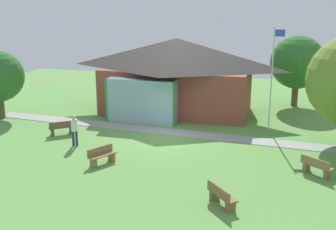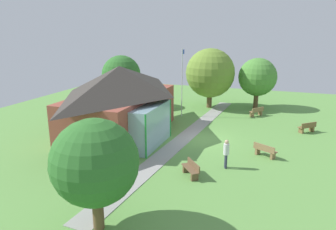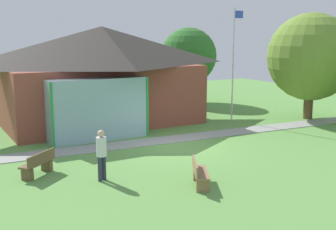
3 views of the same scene
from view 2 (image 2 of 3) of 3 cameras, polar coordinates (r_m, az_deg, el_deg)
The scene contains 13 objects.
ground_plane at distance 23.71m, azimuth 6.13°, elevation -4.32°, with size 44.00×44.00×0.00m, color #609947.
pavilion at distance 24.10m, azimuth -8.34°, elevation 2.72°, with size 11.14×6.85×5.27m.
footpath at distance 24.02m, azimuth 3.15°, elevation -3.96°, with size 25.12×1.30×0.03m, color #999993.
flagpole at distance 29.08m, azimuth 2.56°, elevation 6.37°, with size 0.64×0.08×6.28m.
bench_lawn_far_right at distance 30.80m, azimuth 15.69°, elevation 0.55°, with size 1.45×1.27×0.84m.
bench_front_right at distance 27.24m, azimuth 23.81°, elevation -2.08°, with size 1.34×1.40×0.84m.
bench_front_center at distance 21.19m, azimuth 17.07°, elevation -6.19°, with size 1.10×1.53×0.84m.
bench_mid_left at distance 17.77m, azimuth 4.20°, elevation -9.74°, with size 1.43×1.31×0.84m.
visitor_strolling_lawn at distance 18.77m, azimuth 10.45°, elevation -6.51°, with size 0.34×0.34×1.74m.
tree_east_hedge at distance 32.74m, azimuth 7.62°, elevation 7.50°, with size 4.99×4.99×6.09m.
tree_behind_pavilion_right at distance 33.26m, azimuth -8.41°, elevation 7.16°, with size 4.00×4.00×5.36m.
tree_far_east at distance 33.55m, azimuth 15.84°, elevation 6.58°, with size 3.85×3.85×5.14m.
tree_west_hedge at distance 12.68m, azimuth -13.04°, elevation -8.38°, with size 3.46×3.46×4.64m.
Camera 2 is at (-21.76, -5.18, 7.87)m, focal length 33.81 mm.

